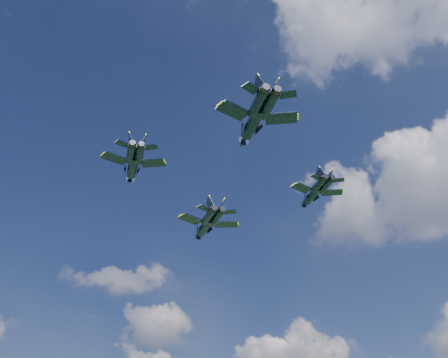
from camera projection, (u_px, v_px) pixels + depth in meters
The scene contains 4 objects.
jet_lead at pixel (205, 227), 114.22m from camera, with size 15.75×12.56×3.92m.
jet_left at pixel (132, 167), 96.51m from camera, with size 13.20×11.74×3.41m.
jet_right at pixel (312, 195), 106.63m from camera, with size 12.85×10.78×3.25m.
jet_slot at pixel (252, 124), 89.74m from camera, with size 16.26×14.02×4.15m.
Camera 1 is at (50.42, -69.13, 3.51)m, focal length 45.00 mm.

